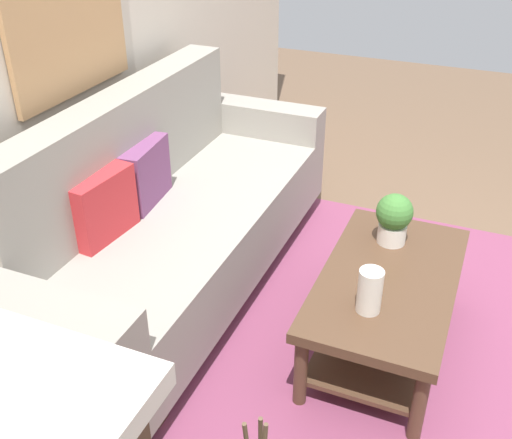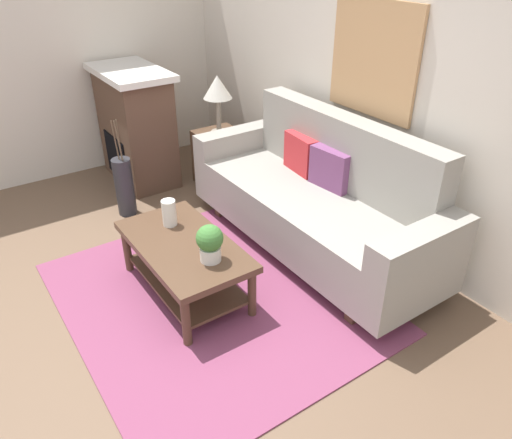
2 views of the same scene
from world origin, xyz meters
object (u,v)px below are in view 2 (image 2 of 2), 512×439
at_px(coffee_table, 184,256).
at_px(side_table, 220,158).
at_px(table_lamp, 217,90).
at_px(framed_painting, 373,59).
at_px(throw_pillow_plum, 330,169).
at_px(tabletop_vase, 169,213).
at_px(throw_pillow_crimson, 301,154).
at_px(potted_plant_tabletop, 210,242).
at_px(floor_vase, 124,187).
at_px(couch, 317,200).
at_px(fireplace, 136,126).

relative_size(coffee_table, side_table, 1.96).
xyz_separation_m(side_table, table_lamp, (0.00, 0.00, 0.71)).
relative_size(table_lamp, framed_painting, 0.68).
bearing_deg(throw_pillow_plum, side_table, -173.97).
xyz_separation_m(tabletop_vase, side_table, (-1.15, 1.11, -0.25)).
distance_m(throw_pillow_crimson, side_table, 1.19).
xyz_separation_m(potted_plant_tabletop, floor_vase, (-1.66, 0.03, -0.30)).
height_order(couch, fireplace, fireplace).
height_order(throw_pillow_crimson, tabletop_vase, throw_pillow_crimson).
height_order(throw_pillow_crimson, floor_vase, throw_pillow_crimson).
bearing_deg(coffee_table, throw_pillow_plum, 87.77).
height_order(table_lamp, fireplace, fireplace).
xyz_separation_m(tabletop_vase, potted_plant_tabletop, (0.57, 0.02, 0.04)).
bearing_deg(fireplace, throw_pillow_plum, 20.99).
bearing_deg(side_table, potted_plant_tabletop, -32.37).
bearing_deg(table_lamp, fireplace, -132.85).
bearing_deg(framed_painting, side_table, -161.41).
height_order(throw_pillow_plum, side_table, throw_pillow_plum).
distance_m(throw_pillow_crimson, framed_painting, 0.95).
distance_m(throw_pillow_crimson, potted_plant_tabletop, 1.39).
height_order(throw_pillow_crimson, throw_pillow_plum, same).
distance_m(throw_pillow_crimson, tabletop_vase, 1.28).
bearing_deg(tabletop_vase, couch, 74.10).
height_order(side_table, fireplace, fireplace).
bearing_deg(potted_plant_tabletop, framed_painting, 98.63).
xyz_separation_m(coffee_table, tabletop_vase, (-0.27, 0.03, 0.22)).
bearing_deg(fireplace, couch, 17.92).
relative_size(throw_pillow_crimson, coffee_table, 0.33).
relative_size(throw_pillow_crimson, throw_pillow_plum, 1.00).
bearing_deg(table_lamp, floor_vase, -86.95).
distance_m(potted_plant_tabletop, fireplace, 2.35).
bearing_deg(throw_pillow_crimson, table_lamp, -171.97).
bearing_deg(table_lamp, throw_pillow_plum, 6.03).
distance_m(coffee_table, side_table, 1.83).
xyz_separation_m(side_table, framed_painting, (1.48, 0.50, 1.21)).
distance_m(potted_plant_tabletop, side_table, 2.06).
bearing_deg(tabletop_vase, floor_vase, 177.37).
height_order(table_lamp, framed_painting, framed_painting).
xyz_separation_m(floor_vase, framed_painting, (1.42, 1.56, 1.21)).
distance_m(table_lamp, fireplace, 0.96).
distance_m(coffee_table, framed_painting, 2.02).
bearing_deg(throw_pillow_crimson, potted_plant_tabletop, -63.82).
xyz_separation_m(throw_pillow_plum, potted_plant_tabletop, (0.24, -1.25, -0.11)).
bearing_deg(throw_pillow_plum, couch, -90.00).
bearing_deg(throw_pillow_crimson, tabletop_vase, -87.91).
bearing_deg(coffee_table, throw_pillow_crimson, 103.85).
xyz_separation_m(couch, framed_painting, (0.00, 0.47, 1.06)).
relative_size(tabletop_vase, fireplace, 0.17).
distance_m(floor_vase, framed_painting, 2.43).
height_order(table_lamp, floor_vase, table_lamp).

